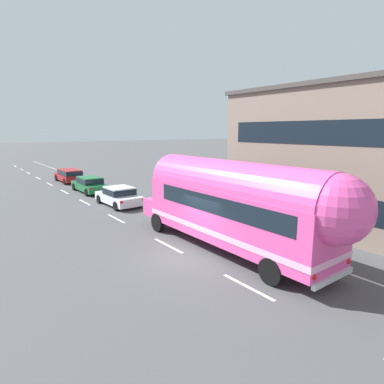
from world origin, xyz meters
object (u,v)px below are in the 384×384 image
(painted_bus, at_px, (237,203))
(car_third, at_px, (69,175))
(car_second, at_px, (90,184))
(car_lead, at_px, (119,195))

(painted_bus, distance_m, car_third, 25.09)
(painted_bus, height_order, car_second, painted_bus)
(painted_bus, xyz_separation_m, car_third, (0.08, 25.04, -1.51))
(car_second, bearing_deg, car_third, 88.04)
(painted_bus, height_order, car_third, painted_bus)
(car_lead, relative_size, car_third, 0.96)
(car_second, distance_m, car_third, 6.81)
(car_second, height_order, car_third, same)
(painted_bus, relative_size, car_third, 2.69)
(painted_bus, bearing_deg, car_third, 89.82)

